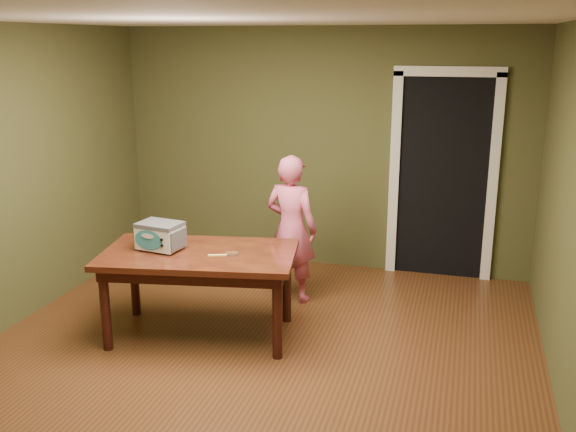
{
  "coord_description": "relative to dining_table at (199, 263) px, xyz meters",
  "views": [
    {
      "loc": [
        1.54,
        -4.25,
        2.45
      ],
      "look_at": [
        0.04,
        1.0,
        0.95
      ],
      "focal_mm": 40.0,
      "sensor_mm": 36.0,
      "label": 1
    }
  ],
  "objects": [
    {
      "name": "floor",
      "position": [
        0.56,
        -0.42,
        -0.65
      ],
      "size": [
        5.0,
        5.0,
        0.0
      ],
      "primitive_type": "plane",
      "color": "brown",
      "rests_on": "ground"
    },
    {
      "name": "toy_oven",
      "position": [
        -0.33,
        -0.03,
        0.23
      ],
      "size": [
        0.41,
        0.3,
        0.23
      ],
      "rotation": [
        0.0,
        0.0,
        -0.15
      ],
      "color": "#4C4F54",
      "rests_on": "dining_table"
    },
    {
      "name": "spatula",
      "position": [
        0.2,
        -0.04,
        0.1
      ],
      "size": [
        0.18,
        0.08,
        0.01
      ],
      "primitive_type": "cube",
      "rotation": [
        0.0,
        0.0,
        0.34
      ],
      "color": "#FFE96E",
      "rests_on": "dining_table"
    },
    {
      "name": "dining_table",
      "position": [
        0.0,
        0.0,
        0.0
      ],
      "size": [
        1.73,
        1.16,
        0.75
      ],
      "rotation": [
        0.0,
        0.0,
        0.17
      ],
      "color": "#33120B",
      "rests_on": "floor"
    },
    {
      "name": "child",
      "position": [
        0.53,
        0.98,
        0.06
      ],
      "size": [
        0.58,
        0.43,
        1.43
      ],
      "primitive_type": "imported",
      "rotation": [
        0.0,
        0.0,
        2.95
      ],
      "color": "#DA597D",
      "rests_on": "floor"
    },
    {
      "name": "baking_pan",
      "position": [
        0.3,
        -0.0,
        0.11
      ],
      "size": [
        0.1,
        0.1,
        0.02
      ],
      "color": "silver",
      "rests_on": "dining_table"
    },
    {
      "name": "room_shell",
      "position": [
        0.56,
        -0.42,
        1.06
      ],
      "size": [
        4.52,
        5.02,
        2.61
      ],
      "color": "#454625",
      "rests_on": "ground"
    },
    {
      "name": "doorway",
      "position": [
        1.86,
        2.37,
        0.41
      ],
      "size": [
        1.1,
        0.66,
        2.25
      ],
      "color": "black",
      "rests_on": "ground"
    }
  ]
}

